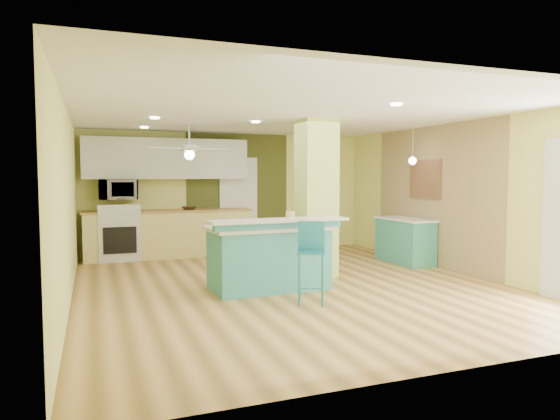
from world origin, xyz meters
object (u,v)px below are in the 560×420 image
object	(u,v)px
bar_stool	(311,249)
side_counter	(405,240)
canister	(290,218)
peninsula	(269,256)
fruit_bowl	(189,208)

from	to	relation	value
bar_stool	side_counter	xyz separation A→B (m)	(2.83, 2.06, -0.28)
bar_stool	canister	bearing A→B (deg)	107.07
bar_stool	peninsula	bearing A→B (deg)	129.78
peninsula	fruit_bowl	world-z (taller)	peninsula
bar_stool	canister	xyz separation A→B (m)	(0.14, 1.07, 0.30)
bar_stool	fruit_bowl	world-z (taller)	bar_stool
bar_stool	fruit_bowl	distance (m)	4.23
canister	peninsula	bearing A→B (deg)	-156.72
peninsula	fruit_bowl	distance (m)	3.32
bar_stool	canister	size ratio (longest dim) A/B	5.34
side_counter	fruit_bowl	size ratio (longest dim) A/B	4.79
side_counter	canister	xyz separation A→B (m)	(-2.68, -0.99, 0.58)
canister	fruit_bowl	bearing A→B (deg)	107.01
fruit_bowl	side_counter	bearing A→B (deg)	-29.91
fruit_bowl	canister	world-z (taller)	canister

